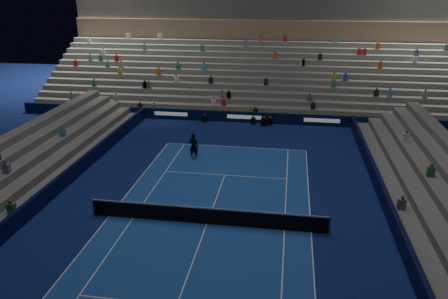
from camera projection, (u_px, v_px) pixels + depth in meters
name	position (u px, v px, depth m)	size (l,w,h in m)	color
ground	(207.00, 224.00, 23.11)	(90.00, 90.00, 0.00)	#0E1A55
court_surface	(207.00, 224.00, 23.10)	(10.97, 23.77, 0.01)	#1B4499
sponsor_barrier_far	(245.00, 117.00, 40.01)	(44.00, 0.25, 1.00)	black
sponsor_barrier_east	(398.00, 231.00, 21.54)	(0.25, 37.00, 1.00)	black
sponsor_barrier_west	(37.00, 203.00, 24.31)	(0.25, 37.00, 1.00)	black
grandstand_main	(254.00, 68.00, 47.66)	(44.00, 15.20, 11.20)	slate
tennis_net	(207.00, 216.00, 22.93)	(12.90, 0.10, 1.10)	#B2B2B7
tennis_player	(194.00, 146.00, 31.47)	(0.71, 0.47, 1.95)	black
broadcast_camera	(264.00, 122.00, 39.14)	(0.60, 1.01, 0.66)	black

